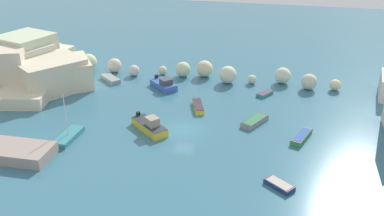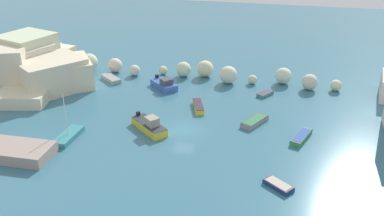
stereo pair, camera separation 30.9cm
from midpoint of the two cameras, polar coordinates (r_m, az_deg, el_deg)
name	(u,v)px [view 1 (the left image)]	position (r m, az deg, el deg)	size (l,w,h in m)	color
cove_water	(184,130)	(50.35, -1.32, -3.04)	(160.00, 160.00, 0.00)	#386D84
cliff_headland_left	(30,67)	(68.16, -21.35, 5.20)	(19.39, 19.17, 6.95)	beige
rock_breakwater	(197,71)	(65.75, 0.60, 5.04)	(41.25, 4.55, 2.71)	beige
stone_dock	(11,151)	(48.93, -23.56, -5.40)	(8.90, 4.02, 1.24)	gray
moored_boat_0	(265,94)	(60.72, 9.73, 1.92)	(2.36, 2.87, 0.44)	teal
moored_boat_1	(198,106)	(55.65, 0.69, 0.23)	(2.44, 4.22, 0.69)	yellow
moored_boat_2	(164,84)	(62.32, -3.99, 3.22)	(4.82, 4.70, 1.70)	#3B60B7
moored_boat_3	(255,121)	(52.38, 8.37, -1.76)	(3.22, 4.45, 0.60)	gray
moored_boat_4	(150,126)	(50.25, -5.94, -2.40)	(5.42, 4.99, 1.99)	yellow
moored_boat_5	(69,136)	(50.42, -16.60, -3.70)	(1.76, 4.62, 5.61)	teal
moored_boat_6	(279,185)	(41.23, 11.58, -10.20)	(3.09, 2.75, 0.48)	navy
moored_boat_7	(301,136)	(49.89, 14.49, -3.77)	(2.54, 4.48, 0.61)	#358C4A
moored_boat_8	(110,79)	(66.31, -11.16, 3.91)	(4.01, 3.71, 0.65)	gray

